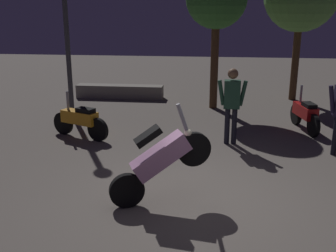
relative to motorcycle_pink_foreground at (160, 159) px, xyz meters
name	(u,v)px	position (x,y,z in m)	size (l,w,h in m)	color
ground_plane	(192,198)	(0.50, 0.22, -0.74)	(40.00, 40.00, 0.00)	#605951
motorcycle_pink_foreground	(160,159)	(0.00, 0.00, 0.00)	(1.57, 0.73, 1.63)	black
motorcycle_orange_parked_left	(80,120)	(-2.38, 3.14, -0.31)	(1.56, 0.76, 1.11)	black
motorcycle_red_parked_right	(305,114)	(3.13, 4.40, -0.31)	(0.48, 1.65, 1.11)	black
person_bystander_far	(232,99)	(1.21, 3.10, 0.31)	(0.67, 0.25, 1.75)	black
streetlamp_near	(65,7)	(-3.36, 5.28, 2.31)	(0.36, 0.36, 4.77)	#38383D
planter_wall_low	(120,91)	(-2.46, 7.64, -0.52)	(3.01, 0.50, 0.45)	gray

